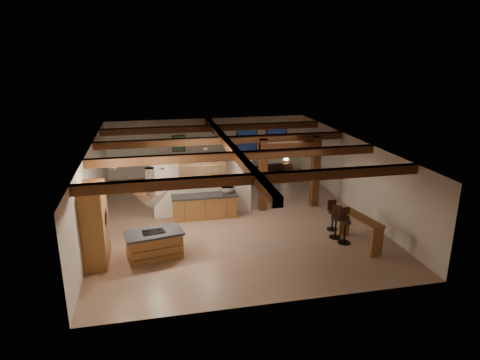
% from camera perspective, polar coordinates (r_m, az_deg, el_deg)
% --- Properties ---
extents(ground, '(12.00, 12.00, 0.00)m').
position_cam_1_polar(ground, '(16.66, -1.22, -4.92)').
color(ground, '#A1826B').
rests_on(ground, ground).
extents(room_walls, '(12.00, 12.00, 12.00)m').
position_cam_1_polar(room_walls, '(16.07, -1.27, 0.97)').
color(room_walls, beige).
rests_on(room_walls, ground).
extents(ceiling_beams, '(10.00, 12.00, 0.28)m').
position_cam_1_polar(ceiling_beams, '(15.82, -1.29, 4.38)').
color(ceiling_beams, '#432410').
rests_on(ceiling_beams, room_walls).
extents(timber_posts, '(2.50, 0.30, 2.90)m').
position_cam_1_polar(timber_posts, '(17.16, 6.64, 1.86)').
color(timber_posts, '#432410').
rests_on(timber_posts, ground).
extents(partition_wall, '(3.80, 0.18, 2.20)m').
position_cam_1_polar(partition_wall, '(16.60, -4.97, -1.02)').
color(partition_wall, beige).
rests_on(partition_wall, ground).
extents(pantry_cabinet, '(0.67, 1.60, 2.40)m').
position_cam_1_polar(pantry_cabinet, '(13.66, -18.75, -5.59)').
color(pantry_cabinet, brown).
rests_on(pantry_cabinet, ground).
extents(back_counter, '(2.50, 0.66, 0.94)m').
position_cam_1_polar(back_counter, '(16.44, -4.74, -3.50)').
color(back_counter, brown).
rests_on(back_counter, ground).
extents(upper_display_cabinet, '(1.80, 0.36, 0.95)m').
position_cam_1_polar(upper_display_cabinet, '(16.20, -4.95, 1.30)').
color(upper_display_cabinet, brown).
rests_on(upper_display_cabinet, partition_wall).
extents(range_hood, '(1.10, 1.10, 1.40)m').
position_cam_1_polar(range_hood, '(13.17, -11.68, -3.13)').
color(range_hood, silver).
rests_on(range_hood, room_walls).
extents(back_windows, '(2.70, 0.07, 1.70)m').
position_cam_1_polar(back_windows, '(22.36, 2.93, 4.89)').
color(back_windows, '#432410').
rests_on(back_windows, room_walls).
extents(framed_art, '(0.65, 0.05, 0.85)m').
position_cam_1_polar(framed_art, '(21.63, -8.18, 4.85)').
color(framed_art, '#432410').
rests_on(framed_art, room_walls).
extents(recessed_cans, '(3.16, 2.46, 0.03)m').
position_cam_1_polar(recessed_cans, '(13.66, -10.24, 2.48)').
color(recessed_cans, silver).
rests_on(recessed_cans, room_walls).
extents(kitchen_island, '(1.90, 1.26, 0.87)m').
position_cam_1_polar(kitchen_island, '(13.70, -11.34, -8.41)').
color(kitchen_island, brown).
rests_on(kitchen_island, ground).
extents(dining_table, '(1.90, 1.11, 0.66)m').
position_cam_1_polar(dining_table, '(19.63, -2.54, -0.42)').
color(dining_table, '#391C0E').
rests_on(dining_table, ground).
extents(sofa, '(2.16, 1.20, 0.60)m').
position_cam_1_polar(sofa, '(22.02, 3.29, 1.47)').
color(sofa, black).
rests_on(sofa, ground).
extents(microwave, '(0.45, 0.31, 0.24)m').
position_cam_1_polar(microwave, '(16.38, -1.67, -1.37)').
color(microwave, '#B3B3B7').
rests_on(microwave, back_counter).
extents(bar_counter, '(0.82, 1.94, 0.99)m').
position_cam_1_polar(bar_counter, '(14.69, 15.72, -5.93)').
color(bar_counter, brown).
rests_on(bar_counter, ground).
extents(side_table, '(0.60, 0.60, 0.59)m').
position_cam_1_polar(side_table, '(22.26, 6.12, 1.56)').
color(side_table, '#432410').
rests_on(side_table, ground).
extents(table_lamp, '(0.26, 0.26, 0.31)m').
position_cam_1_polar(table_lamp, '(22.12, 6.16, 2.85)').
color(table_lamp, black).
rests_on(table_lamp, side_table).
extents(bar_stool_a, '(0.43, 0.44, 1.13)m').
position_cam_1_polar(bar_stool_a, '(15.08, 12.67, -5.45)').
color(bar_stool_a, black).
rests_on(bar_stool_a, ground).
extents(bar_stool_b, '(0.42, 0.44, 1.21)m').
position_cam_1_polar(bar_stool_b, '(14.74, 13.79, -5.92)').
color(bar_stool_b, black).
rests_on(bar_stool_b, ground).
extents(bar_stool_c, '(0.37, 0.37, 1.07)m').
position_cam_1_polar(bar_stool_c, '(15.71, 12.22, -4.60)').
color(bar_stool_c, black).
rests_on(bar_stool_c, ground).
extents(dining_chairs, '(1.89, 1.89, 1.23)m').
position_cam_1_polar(dining_chairs, '(19.55, -2.55, 0.41)').
color(dining_chairs, '#432410').
rests_on(dining_chairs, ground).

